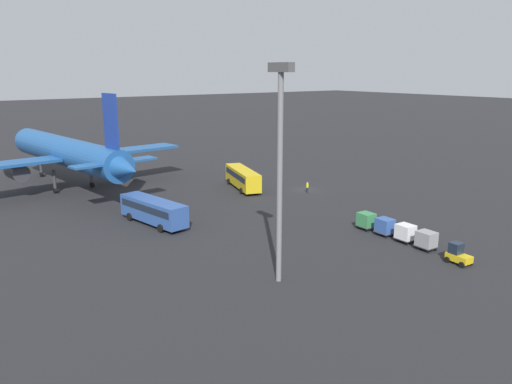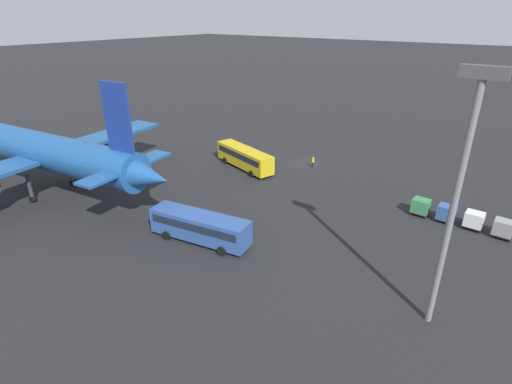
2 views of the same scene
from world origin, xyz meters
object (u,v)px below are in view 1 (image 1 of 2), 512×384
Objects in this scene: shuttle_bus_near at (243,177)px; shuttle_bus_far at (153,209)px; cargo_cart_white at (405,232)px; cargo_cart_blue at (385,226)px; worker_person at (307,187)px; baggage_tug at (458,254)px; cargo_cart_green at (366,220)px; cargo_cart_grey at (426,239)px; airplane at (68,153)px.

shuttle_bus_near is 22.35m from shuttle_bus_far.
cargo_cart_blue is at bearing 0.73° from cargo_cart_white.
worker_person is 25.08m from cargo_cart_white.
cargo_cart_green is at bearing -1.19° from baggage_tug.
shuttle_bus_near is 6.85× the size of worker_person.
shuttle_bus_near is 39.85m from baggage_tug.
cargo_cart_blue is (5.83, -0.15, 0.00)m from cargo_cart_grey.
worker_person is 0.84× the size of cargo_cart_green.
cargo_cart_white is 2.92m from cargo_cart_blue.
baggage_tug is at bearing 166.76° from worker_person.
airplane is 60.38m from baggage_tug.
shuttle_bus_far is at bearing 179.67° from airplane.
cargo_cart_grey is at bearing 176.30° from cargo_cart_white.
cargo_cart_grey is at bearing 178.51° from cargo_cart_blue.
airplane is 25.42× the size of worker_person.
cargo_cart_white is at bearing -148.54° from shuttle_bus_far.
cargo_cart_green is (8.75, -0.14, 0.00)m from cargo_cart_grey.
cargo_cart_white is at bearing 164.93° from worker_person.
cargo_cart_white is at bearing -3.70° from cargo_cart_grey.
shuttle_bus_far is 35.82m from baggage_tug.
shuttle_bus_near is at bearing -131.72° from airplane.
cargo_cart_blue is at bearing -2.29° from baggage_tug.
airplane is 21.47× the size of cargo_cart_green.
cargo_cart_blue is (-45.70, -23.35, -4.80)m from airplane.
worker_person is at bearing -19.67° from cargo_cart_green.
cargo_cart_white is (-24.21, 6.52, 0.32)m from worker_person.
cargo_cart_white is 1.00× the size of cargo_cart_green.
cargo_cart_white is (-48.62, -23.39, -4.80)m from airplane.
worker_person is at bearing -124.94° from shuttle_bus_near.
airplane reaches higher than cargo_cart_blue.
airplane is 21.47× the size of cargo_cart_white.
shuttle_bus_far is at bearing 92.79° from worker_person.
cargo_cart_white is (7.18, -0.86, 0.25)m from baggage_tug.
baggage_tug is 1.41× the size of worker_person.
cargo_cart_grey is 1.00× the size of cargo_cart_green.
baggage_tug is 1.19× the size of cargo_cart_green.
cargo_cart_green is at bearing 160.33° from worker_person.
airplane reaches higher than cargo_cart_green.
baggage_tug is 7.23m from cargo_cart_white.
shuttle_bus_near is at bearing -74.20° from shuttle_bus_far.
cargo_cart_blue reaches higher than worker_person.
baggage_tug is at bearing 176.42° from cargo_cart_green.
baggage_tug is 4.32m from cargo_cart_grey.
cargo_cart_blue is at bearing -1.49° from cargo_cart_grey.
cargo_cart_grey and cargo_cart_white have the same top height.
baggage_tug is (-55.79, -22.52, -5.05)m from airplane.
cargo_cart_grey is 1.00× the size of cargo_cart_white.
shuttle_bus_far is (-25.71, -3.11, -4.10)m from airplane.
shuttle_bus_far is 28.46m from cargo_cart_blue.
cargo_cart_green is (2.92, 0.01, 0.00)m from cargo_cart_blue.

